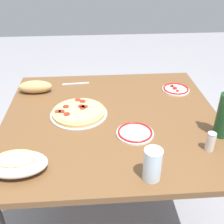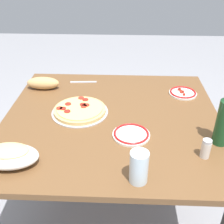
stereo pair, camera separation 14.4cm
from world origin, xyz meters
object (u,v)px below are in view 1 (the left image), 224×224
(pepperoni_pizza, at_px, (79,112))
(water_glass, at_px, (152,164))
(side_plate_far, at_px, (176,89))
(bread_loaf, at_px, (35,87))
(baked_pasta_dish, at_px, (17,163))
(spice_shaker, at_px, (211,142))
(dining_table, at_px, (112,134))
(side_plate_near, at_px, (135,133))

(pepperoni_pizza, bearing_deg, water_glass, 121.10)
(water_glass, distance_m, side_plate_far, 0.78)
(side_plate_far, bearing_deg, water_glass, 67.87)
(bread_loaf, bearing_deg, baked_pasta_dish, 93.11)
(spice_shaker, bearing_deg, dining_table, -36.28)
(pepperoni_pizza, height_order, baked_pasta_dish, baked_pasta_dish)
(side_plate_near, bearing_deg, water_glass, 94.33)
(pepperoni_pizza, distance_m, bread_loaf, 0.38)
(baked_pasta_dish, xyz_separation_m, water_glass, (-0.52, 0.08, 0.03))
(pepperoni_pizza, bearing_deg, side_plate_near, 143.78)
(bread_loaf, height_order, spice_shaker, spice_shaker)
(dining_table, relative_size, pepperoni_pizza, 3.73)
(dining_table, relative_size, side_plate_far, 6.88)
(side_plate_far, xyz_separation_m, bread_loaf, (0.85, -0.04, 0.03))
(side_plate_near, bearing_deg, bread_loaf, -41.41)
(side_plate_far, bearing_deg, dining_table, 33.54)
(water_glass, bearing_deg, dining_table, -75.13)
(spice_shaker, bearing_deg, side_plate_near, -23.77)
(dining_table, distance_m, side_plate_far, 0.51)
(baked_pasta_dish, relative_size, water_glass, 1.79)
(pepperoni_pizza, height_order, side_plate_far, pepperoni_pizza)
(bread_loaf, bearing_deg, water_glass, 126.29)
(dining_table, height_order, side_plate_near, side_plate_near)
(baked_pasta_dish, xyz_separation_m, spice_shaker, (-0.81, -0.07, 0.00))
(side_plate_near, height_order, spice_shaker, spice_shaker)
(dining_table, bearing_deg, bread_loaf, -35.32)
(water_glass, height_order, side_plate_near, water_glass)
(dining_table, height_order, spice_shaker, spice_shaker)
(baked_pasta_dish, relative_size, spice_shaker, 2.76)
(water_glass, height_order, side_plate_far, water_glass)
(side_plate_near, xyz_separation_m, bread_loaf, (0.54, -0.47, 0.03))
(side_plate_near, distance_m, spice_shaker, 0.34)
(side_plate_far, distance_m, bread_loaf, 0.85)
(dining_table, bearing_deg, water_glass, 104.87)
(baked_pasta_dish, relative_size, side_plate_far, 1.47)
(spice_shaker, bearing_deg, bread_loaf, -35.78)
(water_glass, xyz_separation_m, bread_loaf, (0.56, -0.76, -0.03))
(pepperoni_pizza, xyz_separation_m, side_plate_near, (-0.27, 0.20, -0.01))
(baked_pasta_dish, bearing_deg, dining_table, -137.14)
(side_plate_far, bearing_deg, baked_pasta_dish, 38.44)
(side_plate_near, relative_size, side_plate_far, 1.08)
(pepperoni_pizza, height_order, side_plate_near, pepperoni_pizza)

